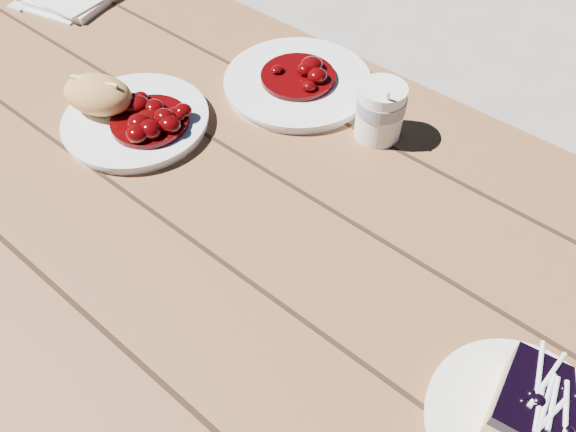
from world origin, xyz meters
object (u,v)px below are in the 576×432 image
Objects in this scene: coffee_cup at (380,112)px; main_plate at (136,121)px; bread_roll at (98,95)px; dessert_plate at (519,427)px; picnic_table at (200,242)px; second_plate at (298,83)px; blueberry_cake at (545,411)px.

main_plate is at bearing -143.55° from coffee_cup.
bread_roll is 0.73m from dessert_plate.
second_plate reaches higher than picnic_table.
dessert_plate is at bearing -131.64° from blueberry_cake.
coffee_cup is at bearing 136.31° from blueberry_cake.
dessert_plate reaches higher than picnic_table.
coffee_cup reaches higher than dessert_plate.
coffee_cup is at bearing 34.26° from bread_roll.
blueberry_cake is (0.68, -0.05, 0.03)m from main_plate.
blueberry_cake is (0.01, 0.02, 0.03)m from dessert_plate.
bread_roll is 0.44m from coffee_cup.
second_plate is at bearing 144.48° from blueberry_cake.
second_plate is (-0.55, 0.29, -0.03)m from blueberry_cake.
blueberry_cake is at bearing -2.27° from picnic_table.
blueberry_cake reaches higher than main_plate.
second_plate reaches higher than dessert_plate.
coffee_cup is (0.30, 0.23, 0.04)m from main_plate.
bread_roll is at bearing 178.25° from picnic_table.
blueberry_cake is 1.18× the size of coffee_cup.
main_plate reaches higher than picnic_table.
main_plate is at bearing 174.69° from dessert_plate.
bread_roll is 0.32m from second_plate.
bread_roll reaches higher than blueberry_cake.
coffee_cup is (-0.38, 0.27, 0.01)m from blueberry_cake.
blueberry_cake is at bearing -27.57° from second_plate.
picnic_table is 0.31m from second_plate.
coffee_cup reaches higher than main_plate.
coffee_cup reaches higher than picnic_table.
dessert_plate is 1.81× the size of blueberry_cake.
bread_roll is 0.59× the size of dessert_plate.
bread_roll is at bearing 176.66° from dessert_plate.
coffee_cup is (0.36, 0.25, -0.00)m from bread_roll.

